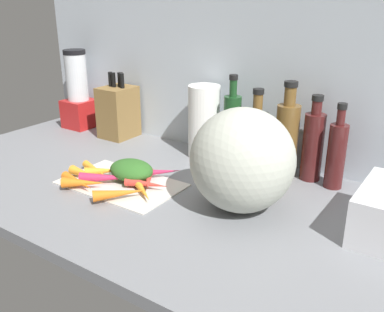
# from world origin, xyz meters

# --- Properties ---
(ground_plane) EXTENTS (1.70, 0.80, 0.03)m
(ground_plane) POSITION_xyz_m (0.00, 0.00, -0.01)
(ground_plane) COLOR slate
(wall_back) EXTENTS (1.70, 0.03, 0.60)m
(wall_back) POSITION_xyz_m (0.00, 0.39, 0.30)
(wall_back) COLOR #ADB7C1
(wall_back) RESTS_ON ground_plane
(cutting_board) EXTENTS (0.36, 0.22, 0.01)m
(cutting_board) POSITION_xyz_m (-0.11, -0.05, 0.00)
(cutting_board) COLOR beige
(cutting_board) RESTS_ON ground_plane
(carrot_0) EXTENTS (0.13, 0.07, 0.03)m
(carrot_0) POSITION_xyz_m (-0.02, -0.04, 0.02)
(carrot_0) COLOR red
(carrot_0) RESTS_ON cutting_board
(carrot_1) EXTENTS (0.14, 0.05, 0.03)m
(carrot_1) POSITION_xyz_m (-0.20, -0.14, 0.02)
(carrot_1) COLOR orange
(carrot_1) RESTS_ON cutting_board
(carrot_2) EXTENTS (0.15, 0.12, 0.03)m
(carrot_2) POSITION_xyz_m (-0.14, -0.07, 0.02)
(carrot_2) COLOR #B2264C
(carrot_2) RESTS_ON cutting_board
(carrot_3) EXTENTS (0.12, 0.03, 0.03)m
(carrot_3) POSITION_xyz_m (-0.22, -0.09, 0.02)
(carrot_3) COLOR orange
(carrot_3) RESTS_ON cutting_board
(carrot_4) EXTENTS (0.15, 0.15, 0.03)m
(carrot_4) POSITION_xyz_m (-0.06, 0.03, 0.02)
(carrot_4) COLOR #B2264C
(carrot_4) RESTS_ON cutting_board
(carrot_5) EXTENTS (0.11, 0.08, 0.02)m
(carrot_5) POSITION_xyz_m (-0.00, -0.08, 0.02)
(carrot_5) COLOR orange
(carrot_5) RESTS_ON cutting_board
(carrot_6) EXTENTS (0.10, 0.10, 0.03)m
(carrot_6) POSITION_xyz_m (-0.19, -0.04, 0.02)
(carrot_6) COLOR orange
(carrot_6) RESTS_ON cutting_board
(carrot_7) EXTENTS (0.15, 0.06, 0.02)m
(carrot_7) POSITION_xyz_m (-0.22, -0.05, 0.02)
(carrot_7) COLOR orange
(carrot_7) RESTS_ON cutting_board
(carrot_8) EXTENTS (0.12, 0.13, 0.03)m
(carrot_8) POSITION_xyz_m (-0.04, -0.13, 0.02)
(carrot_8) COLOR orange
(carrot_8) RESTS_ON cutting_board
(carrot_9) EXTENTS (0.12, 0.09, 0.03)m
(carrot_9) POSITION_xyz_m (-0.17, -0.14, 0.02)
(carrot_9) COLOR orange
(carrot_9) RESTS_ON cutting_board
(carrot_10) EXTENTS (0.10, 0.12, 0.03)m
(carrot_10) POSITION_xyz_m (-0.04, -0.02, 0.02)
(carrot_10) COLOR red
(carrot_10) RESTS_ON cutting_board
(carrot_greens_pile) EXTENTS (0.14, 0.11, 0.06)m
(carrot_greens_pile) POSITION_xyz_m (-0.10, -0.01, 0.04)
(carrot_greens_pile) COLOR #2D6023
(carrot_greens_pile) RESTS_ON cutting_board
(winter_squash) EXTENTS (0.27, 0.27, 0.27)m
(winter_squash) POSITION_xyz_m (0.25, 0.02, 0.14)
(winter_squash) COLOR #B2B7A8
(winter_squash) RESTS_ON ground_plane
(knife_block) EXTENTS (0.12, 0.13, 0.25)m
(knife_block) POSITION_xyz_m (-0.44, 0.29, 0.10)
(knife_block) COLOR brown
(knife_block) RESTS_ON ground_plane
(blender_appliance) EXTENTS (0.12, 0.12, 0.32)m
(blender_appliance) POSITION_xyz_m (-0.66, 0.29, 0.14)
(blender_appliance) COLOR red
(blender_appliance) RESTS_ON ground_plane
(paper_towel_roll) EXTENTS (0.11, 0.11, 0.25)m
(paper_towel_roll) POSITION_xyz_m (-0.04, 0.30, 0.12)
(paper_towel_roll) COLOR white
(paper_towel_roll) RESTS_ON ground_plane
(bottle_0) EXTENTS (0.06, 0.06, 0.30)m
(bottle_0) POSITION_xyz_m (0.07, 0.29, 0.12)
(bottle_0) COLOR #19421E
(bottle_0) RESTS_ON ground_plane
(bottle_1) EXTENTS (0.06, 0.06, 0.27)m
(bottle_1) POSITION_xyz_m (0.16, 0.28, 0.11)
(bottle_1) COLOR brown
(bottle_1) RESTS_ON ground_plane
(bottle_2) EXTENTS (0.07, 0.07, 0.29)m
(bottle_2) POSITION_xyz_m (0.26, 0.30, 0.12)
(bottle_2) COLOR brown
(bottle_2) RESTS_ON ground_plane
(bottle_3) EXTENTS (0.06, 0.06, 0.26)m
(bottle_3) POSITION_xyz_m (0.34, 0.31, 0.11)
(bottle_3) COLOR #471919
(bottle_3) RESTS_ON ground_plane
(bottle_4) EXTENTS (0.05, 0.05, 0.25)m
(bottle_4) POSITION_xyz_m (0.41, 0.29, 0.10)
(bottle_4) COLOR #471919
(bottle_4) RESTS_ON ground_plane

